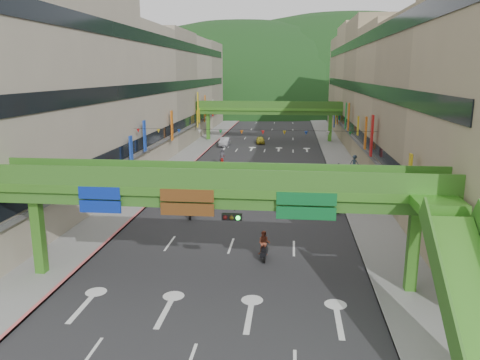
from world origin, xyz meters
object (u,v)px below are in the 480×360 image
(car_silver, at_px, (225,142))
(pedestrian_red, at_px, (369,190))
(car_yellow, at_px, (260,140))
(scooter_rider_mid, at_px, (264,245))
(scooter_rider_near, at_px, (191,207))
(overpass_near, at_px, (232,201))

(car_silver, distance_m, pedestrian_red, 37.09)
(car_silver, distance_m, car_yellow, 6.67)
(car_yellow, relative_size, pedestrian_red, 2.06)
(scooter_rider_mid, xyz_separation_m, car_yellow, (-3.69, 51.82, -0.41))
(scooter_rider_near, height_order, car_yellow, scooter_rider_near)
(overpass_near, bearing_deg, car_yellow, 92.15)
(scooter_rider_near, relative_size, car_yellow, 0.58)
(scooter_rider_mid, relative_size, car_yellow, 0.55)
(car_yellow, bearing_deg, car_silver, -156.57)
(scooter_rider_near, bearing_deg, car_yellow, 86.02)
(car_silver, relative_size, car_yellow, 1.20)
(car_yellow, xyz_separation_m, pedestrian_red, (13.07, -35.17, 0.26))
(overpass_near, height_order, car_yellow, overpass_near)
(pedestrian_red, bearing_deg, car_yellow, 100.19)
(overpass_near, distance_m, pedestrian_red, 24.10)
(car_silver, bearing_deg, car_yellow, 29.52)
(car_yellow, bearing_deg, overpass_near, -93.65)
(scooter_rider_near, relative_size, car_silver, 0.48)
(overpass_near, xyz_separation_m, car_yellow, (-2.11, 56.20, -4.59))
(car_silver, bearing_deg, scooter_rider_near, -85.70)
(overpass_near, relative_size, scooter_rider_mid, 13.98)
(scooter_rider_near, height_order, pedestrian_red, scooter_rider_near)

